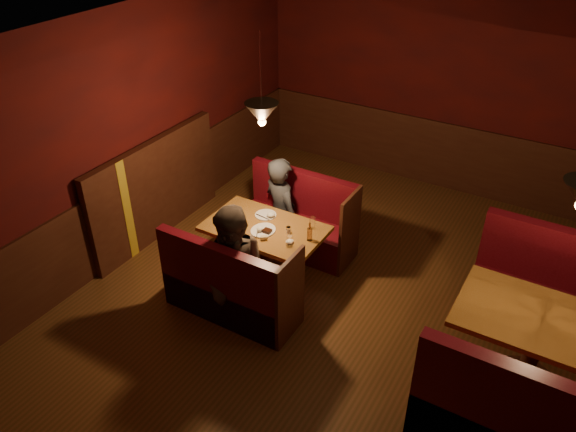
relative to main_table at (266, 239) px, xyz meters
The scene contains 9 objects.
room 1.10m from the main_table, 15.82° to the right, with size 6.02×7.02×2.92m.
main_table is the anchor object (origin of this frame).
main_bench_far 0.78m from the main_table, 88.82° to the left, with size 1.46×0.52×0.99m.
main_bench_near 0.79m from the main_table, 88.83° to the right, with size 1.46×0.52×0.99m.
second_table 2.91m from the main_table, ahead, with size 1.44×0.92×0.81m.
second_bench_far 3.04m from the main_table, 14.26° to the left, with size 1.59×0.60×1.14m.
second_bench_near 3.11m from the main_table, 18.25° to the right, with size 1.59×0.60×1.14m.
diner_a 0.73m from the main_table, 106.92° to the left, with size 0.57×0.38×1.57m, color #2E2F33.
diner_b 0.75m from the main_table, 83.15° to the right, with size 0.81×0.63×1.68m, color #3D3027.
Camera 1 is at (1.62, -4.02, 4.18)m, focal length 35.00 mm.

